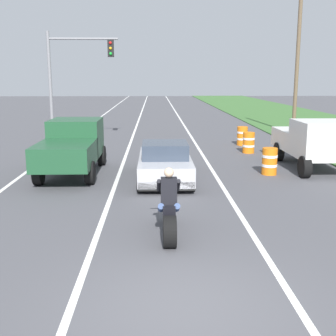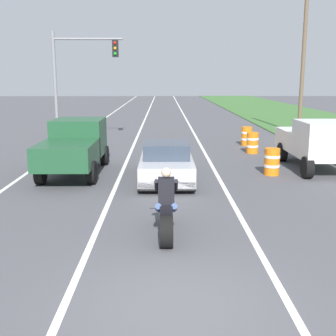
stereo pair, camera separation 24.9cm
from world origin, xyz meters
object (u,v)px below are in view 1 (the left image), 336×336
object	(u,v)px
motorcycle_with_rider	(169,212)
construction_barrel_far	(242,136)
pickup_truck_right_shoulder_white	(313,141)
pickup_truck_left_lane_dark_green	(72,145)
construction_barrel_mid	(249,143)
construction_barrel_nearest	(270,161)
sports_car_silver	(165,163)
traffic_light_mast_near	(70,70)

from	to	relation	value
motorcycle_with_rider	construction_barrel_far	size ratio (longest dim) A/B	2.21
pickup_truck_right_shoulder_white	pickup_truck_left_lane_dark_green	bearing A→B (deg)	-174.69
motorcycle_with_rider	construction_barrel_mid	bearing A→B (deg)	69.38
construction_barrel_mid	construction_barrel_far	distance (m)	2.43
construction_barrel_nearest	construction_barrel_far	xyz separation A→B (m)	(0.41, 7.16, 0.00)
construction_barrel_mid	construction_barrel_far	xyz separation A→B (m)	(0.18, 2.42, 0.00)
construction_barrel_nearest	pickup_truck_right_shoulder_white	bearing A→B (deg)	29.34
motorcycle_with_rider	sports_car_silver	distance (m)	5.62
sports_car_silver	pickup_truck_left_lane_dark_green	bearing A→B (deg)	162.34
traffic_light_mast_near	pickup_truck_right_shoulder_white	bearing A→B (deg)	-34.17
motorcycle_with_rider	construction_barrel_far	world-z (taller)	motorcycle_with_rider
motorcycle_with_rider	construction_barrel_mid	xyz separation A→B (m)	(4.21, 11.19, -0.09)
pickup_truck_left_lane_dark_green	pickup_truck_right_shoulder_white	distance (m)	9.39
pickup_truck_left_lane_dark_green	traffic_light_mast_near	bearing A→B (deg)	100.16
pickup_truck_right_shoulder_white	construction_barrel_nearest	size ratio (longest dim) A/B	4.80
construction_barrel_nearest	construction_barrel_far	bearing A→B (deg)	86.76
motorcycle_with_rider	traffic_light_mast_near	xyz separation A→B (m)	(-4.85, 14.92, 3.35)
traffic_light_mast_near	construction_barrel_nearest	bearing A→B (deg)	-43.82
pickup_truck_left_lane_dark_green	construction_barrel_mid	world-z (taller)	pickup_truck_left_lane_dark_green
sports_car_silver	construction_barrel_far	bearing A→B (deg)	61.49
pickup_truck_right_shoulder_white	construction_barrel_mid	world-z (taller)	pickup_truck_right_shoulder_white
sports_car_silver	pickup_truck_right_shoulder_white	xyz separation A→B (m)	(5.94, 1.96, 0.48)
construction_barrel_far	sports_car_silver	bearing A→B (deg)	-118.51
pickup_truck_left_lane_dark_green	pickup_truck_right_shoulder_white	size ratio (longest dim) A/B	1.00
sports_car_silver	motorcycle_with_rider	bearing A→B (deg)	-90.46
pickup_truck_right_shoulder_white	traffic_light_mast_near	world-z (taller)	traffic_light_mast_near
pickup_truck_right_shoulder_white	motorcycle_with_rider	bearing A→B (deg)	-128.30
motorcycle_with_rider	traffic_light_mast_near	bearing A→B (deg)	107.99
construction_barrel_nearest	construction_barrel_far	distance (m)	7.18
pickup_truck_left_lane_dark_green	construction_barrel_far	world-z (taller)	pickup_truck_left_lane_dark_green
pickup_truck_left_lane_dark_green	construction_barrel_far	distance (m)	10.41
pickup_truck_left_lane_dark_green	traffic_light_mast_near	size ratio (longest dim) A/B	0.80
sports_car_silver	traffic_light_mast_near	distance (m)	11.02
pickup_truck_left_lane_dark_green	pickup_truck_right_shoulder_white	bearing A→B (deg)	5.31
pickup_truck_left_lane_dark_green	construction_barrel_mid	bearing A→B (deg)	30.61
sports_car_silver	construction_barrel_far	world-z (taller)	sports_car_silver
construction_barrel_far	construction_barrel_nearest	bearing A→B (deg)	-93.24
construction_barrel_nearest	pickup_truck_left_lane_dark_green	bearing A→B (deg)	178.03
motorcycle_with_rider	traffic_light_mast_near	distance (m)	16.04
construction_barrel_far	construction_barrel_mid	bearing A→B (deg)	-94.22
motorcycle_with_rider	pickup_truck_left_lane_dark_green	bearing A→B (deg)	116.71
construction_barrel_far	pickup_truck_right_shoulder_white	bearing A→B (deg)	-75.24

